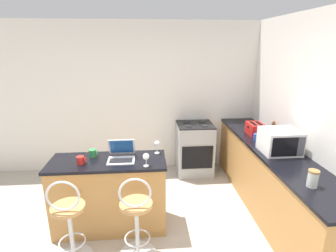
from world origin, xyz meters
TOP-DOWN VIEW (x-y plane):
  - wall_back at (0.00, 2.48)m, footprint 12.00×0.06m
  - breakfast_bar at (-0.39, 0.77)m, footprint 1.36×0.55m
  - counter_right at (1.74, 0.98)m, footprint 0.59×2.98m
  - bar_stool_near at (-0.73, 0.24)m, footprint 0.40×0.40m
  - bar_stool_far at (-0.05, 0.24)m, footprint 0.40×0.40m
  - laptop at (-0.22, 0.80)m, footprint 0.31×0.30m
  - microwave at (1.73, 0.84)m, footprint 0.44×0.40m
  - toaster at (1.71, 1.54)m, footprint 0.24×0.30m
  - stove_range at (0.91, 2.15)m, footprint 0.61×0.57m
  - storage_jar at (1.64, 0.01)m, footprint 0.10×0.10m
  - wine_glass_tall at (0.07, 0.58)m, footprint 0.07×0.07m
  - wine_glass_short at (0.20, 0.94)m, footprint 0.07×0.07m
  - mug_green at (-0.58, 0.90)m, footprint 0.11×0.09m
  - mug_red at (-0.67, 0.70)m, footprint 0.10×0.09m
  - mug_blue at (1.62, 1.28)m, footprint 0.10×0.08m
  - pepper_mill at (1.96, 1.50)m, footprint 0.05×0.05m

SIDE VIEW (x-z plane):
  - stove_range at x=0.91m, z-range 0.00..0.91m
  - counter_right at x=1.74m, z-range 0.00..0.91m
  - breakfast_bar at x=-0.39m, z-range 0.00..0.91m
  - bar_stool_near at x=-0.73m, z-range -0.03..0.95m
  - bar_stool_far at x=-0.05m, z-range -0.03..0.95m
  - mug_red at x=-0.67m, z-range 0.91..1.00m
  - mug_green at x=-0.58m, z-range 0.91..1.00m
  - mug_blue at x=1.62m, z-range 0.91..1.01m
  - laptop at x=-0.22m, z-range 0.85..1.08m
  - storage_jar at x=1.64m, z-range 0.91..1.08m
  - toaster at x=1.71m, z-range 0.90..1.08m
  - pepper_mill at x=1.96m, z-range 0.90..1.12m
  - wine_glass_tall at x=0.07m, z-range 0.94..1.09m
  - wine_glass_short at x=0.20m, z-range 0.94..1.11m
  - microwave at x=1.73m, z-range 0.91..1.20m
  - wall_back at x=0.00m, z-range 0.00..2.60m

